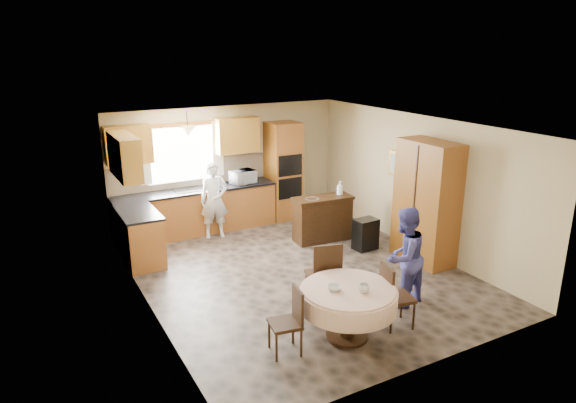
% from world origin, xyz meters
% --- Properties ---
extents(floor, '(5.00, 6.00, 0.01)m').
position_xyz_m(floor, '(0.00, 0.00, 0.00)').
color(floor, brown).
rests_on(floor, ground).
extents(ceiling, '(5.00, 6.00, 0.01)m').
position_xyz_m(ceiling, '(0.00, 0.00, 2.50)').
color(ceiling, white).
rests_on(ceiling, wall_back).
extents(wall_back, '(5.00, 0.02, 2.50)m').
position_xyz_m(wall_back, '(0.00, 3.00, 1.25)').
color(wall_back, tan).
rests_on(wall_back, floor).
extents(wall_front, '(5.00, 0.02, 2.50)m').
position_xyz_m(wall_front, '(0.00, -3.00, 1.25)').
color(wall_front, tan).
rests_on(wall_front, floor).
extents(wall_left, '(0.02, 6.00, 2.50)m').
position_xyz_m(wall_left, '(-2.50, 0.00, 1.25)').
color(wall_left, tan).
rests_on(wall_left, floor).
extents(wall_right, '(0.02, 6.00, 2.50)m').
position_xyz_m(wall_right, '(2.50, 0.00, 1.25)').
color(wall_right, tan).
rests_on(wall_right, floor).
extents(window, '(1.40, 0.03, 1.10)m').
position_xyz_m(window, '(-1.00, 2.98, 1.60)').
color(window, white).
rests_on(window, wall_back).
extents(curtain_left, '(0.22, 0.02, 1.15)m').
position_xyz_m(curtain_left, '(-1.75, 2.93, 1.65)').
color(curtain_left, white).
rests_on(curtain_left, wall_back).
extents(curtain_right, '(0.22, 0.02, 1.15)m').
position_xyz_m(curtain_right, '(-0.25, 2.93, 1.65)').
color(curtain_right, white).
rests_on(curtain_right, wall_back).
extents(base_cab_back, '(3.30, 0.60, 0.88)m').
position_xyz_m(base_cab_back, '(-0.85, 2.70, 0.44)').
color(base_cab_back, '#AB5F2D').
rests_on(base_cab_back, floor).
extents(counter_back, '(3.30, 0.64, 0.04)m').
position_xyz_m(counter_back, '(-0.85, 2.70, 0.90)').
color(counter_back, black).
rests_on(counter_back, base_cab_back).
extents(base_cab_left, '(0.60, 1.20, 0.88)m').
position_xyz_m(base_cab_left, '(-2.20, 1.80, 0.44)').
color(base_cab_left, '#AB5F2D').
rests_on(base_cab_left, floor).
extents(counter_left, '(0.64, 1.20, 0.04)m').
position_xyz_m(counter_left, '(-2.20, 1.80, 0.90)').
color(counter_left, black).
rests_on(counter_left, base_cab_left).
extents(backsplash, '(3.30, 0.02, 0.55)m').
position_xyz_m(backsplash, '(-0.85, 2.99, 1.18)').
color(backsplash, beige).
rests_on(backsplash, wall_back).
extents(wall_cab_left, '(0.85, 0.33, 0.72)m').
position_xyz_m(wall_cab_left, '(-2.05, 2.83, 1.91)').
color(wall_cab_left, gold).
rests_on(wall_cab_left, wall_back).
extents(wall_cab_right, '(0.90, 0.33, 0.72)m').
position_xyz_m(wall_cab_right, '(0.15, 2.83, 1.91)').
color(wall_cab_right, gold).
rests_on(wall_cab_right, wall_back).
extents(wall_cab_side, '(0.33, 1.20, 0.72)m').
position_xyz_m(wall_cab_side, '(-2.33, 1.80, 1.91)').
color(wall_cab_side, gold).
rests_on(wall_cab_side, wall_left).
extents(oven_tower, '(0.66, 0.62, 2.12)m').
position_xyz_m(oven_tower, '(1.15, 2.69, 1.06)').
color(oven_tower, '#AB5F2D').
rests_on(oven_tower, floor).
extents(oven_upper, '(0.56, 0.01, 0.45)m').
position_xyz_m(oven_upper, '(1.15, 2.38, 1.25)').
color(oven_upper, black).
rests_on(oven_upper, oven_tower).
extents(oven_lower, '(0.56, 0.01, 0.45)m').
position_xyz_m(oven_lower, '(1.15, 2.38, 0.75)').
color(oven_lower, black).
rests_on(oven_lower, oven_tower).
extents(pendant, '(0.36, 0.36, 0.18)m').
position_xyz_m(pendant, '(-1.00, 2.50, 2.12)').
color(pendant, beige).
rests_on(pendant, ceiling).
extents(sideboard, '(1.19, 0.57, 0.83)m').
position_xyz_m(sideboard, '(1.17, 1.11, 0.41)').
color(sideboard, '#39200F').
rests_on(sideboard, floor).
extents(space_heater, '(0.45, 0.33, 0.59)m').
position_xyz_m(space_heater, '(1.62, 0.32, 0.30)').
color(space_heater, black).
rests_on(space_heater, floor).
extents(cupboard, '(0.56, 1.13, 2.15)m').
position_xyz_m(cupboard, '(2.22, -0.57, 1.07)').
color(cupboard, '#AB5F2D').
rests_on(cupboard, floor).
extents(dining_table, '(1.26, 1.26, 0.72)m').
position_xyz_m(dining_table, '(-0.44, -2.03, 0.56)').
color(dining_table, '#39200F').
rests_on(dining_table, floor).
extents(chair_left, '(0.43, 0.43, 0.85)m').
position_xyz_m(chair_left, '(-1.25, -1.95, 0.47)').
color(chair_left, '#39200F').
rests_on(chair_left, floor).
extents(chair_back, '(0.55, 0.55, 1.04)m').
position_xyz_m(chair_back, '(-0.28, -1.22, 0.57)').
color(chair_back, '#39200F').
rests_on(chair_back, floor).
extents(chair_right, '(0.46, 0.46, 0.90)m').
position_xyz_m(chair_right, '(0.26, -2.09, 0.50)').
color(chair_right, '#39200F').
rests_on(chair_right, floor).
extents(framed_picture, '(0.06, 0.58, 0.48)m').
position_xyz_m(framed_picture, '(2.47, 0.47, 1.51)').
color(framed_picture, gold).
rests_on(framed_picture, wall_right).
extents(microwave, '(0.55, 0.43, 0.27)m').
position_xyz_m(microwave, '(0.17, 2.65, 1.06)').
color(microwave, silver).
rests_on(microwave, counter_back).
extents(person_sink, '(0.62, 0.47, 1.52)m').
position_xyz_m(person_sink, '(-0.61, 2.30, 0.76)').
color(person_sink, silver).
rests_on(person_sink, floor).
extents(person_dining, '(0.85, 0.73, 1.50)m').
position_xyz_m(person_dining, '(0.80, -1.66, 0.75)').
color(person_dining, '#3E3E88').
rests_on(person_dining, floor).
extents(bowl_sideboard, '(0.29, 0.29, 0.06)m').
position_xyz_m(bowl_sideboard, '(0.92, 1.11, 0.86)').
color(bowl_sideboard, '#B2B2B2').
rests_on(bowl_sideboard, sideboard).
extents(bottle_sideboard, '(0.15, 0.15, 0.32)m').
position_xyz_m(bottle_sideboard, '(1.56, 1.11, 0.99)').
color(bottle_sideboard, silver).
rests_on(bottle_sideboard, sideboard).
extents(cup_table, '(0.17, 0.17, 0.11)m').
position_xyz_m(cup_table, '(-0.34, -2.21, 0.77)').
color(cup_table, '#B2B2B2').
rests_on(cup_table, dining_table).
extents(bowl_table, '(0.20, 0.20, 0.06)m').
position_xyz_m(bowl_table, '(-0.63, -1.98, 0.74)').
color(bowl_table, '#B2B2B2').
rests_on(bowl_table, dining_table).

